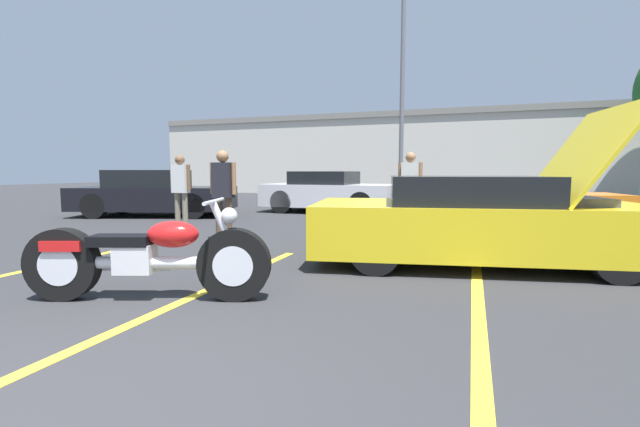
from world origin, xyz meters
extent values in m
cube|color=yellow|center=(-3.28, 2.33, 0.00)|extent=(0.12, 4.99, 0.01)
cube|color=yellow|center=(-0.58, 2.33, 0.00)|extent=(0.12, 4.99, 0.01)
cube|color=yellow|center=(2.12, 2.33, 0.00)|extent=(0.12, 4.99, 0.01)
cube|color=beige|center=(0.00, 23.32, 2.20)|extent=(32.00, 4.00, 4.40)
cube|color=gray|center=(0.00, 23.32, 4.25)|extent=(32.00, 4.20, 0.30)
cylinder|color=slate|center=(-0.73, 16.52, 4.31)|extent=(0.18, 0.18, 8.61)
cylinder|color=black|center=(-0.12, 2.44, 0.35)|extent=(0.72, 0.38, 0.71)
cylinder|color=black|center=(-1.71, 1.89, 0.35)|extent=(0.72, 0.38, 0.71)
cylinder|color=silver|center=(-0.12, 2.44, 0.35)|extent=(0.42, 0.29, 0.39)
cylinder|color=silver|center=(-1.71, 1.89, 0.35)|extent=(0.42, 0.29, 0.39)
cylinder|color=silver|center=(-0.92, 2.17, 0.37)|extent=(1.39, 0.58, 0.12)
cube|color=silver|center=(-1.04, 2.13, 0.41)|extent=(0.42, 0.35, 0.28)
ellipsoid|color=red|center=(-0.68, 2.25, 0.65)|extent=(0.56, 0.43, 0.26)
cube|color=black|center=(-1.16, 2.08, 0.59)|extent=(0.63, 0.44, 0.10)
cube|color=red|center=(-1.67, 1.90, 0.55)|extent=(0.44, 0.34, 0.10)
cylinder|color=silver|center=(-0.20, 2.42, 0.68)|extent=(0.31, 0.17, 0.63)
cylinder|color=silver|center=(-0.30, 2.38, 0.97)|extent=(0.26, 0.67, 0.04)
sphere|color=silver|center=(-0.16, 2.43, 0.83)|extent=(0.16, 0.16, 0.16)
cylinder|color=silver|center=(-1.31, 2.15, 0.31)|extent=(1.06, 0.44, 0.09)
cube|color=yellow|center=(2.12, 5.02, 0.50)|extent=(4.66, 2.72, 0.66)
cube|color=black|center=(1.95, 4.98, 1.01)|extent=(2.26, 2.08, 0.37)
cylinder|color=black|center=(3.61, 4.43, 0.30)|extent=(0.64, 0.33, 0.61)
cylinder|color=black|center=(3.29, 6.11, 0.30)|extent=(0.64, 0.33, 0.61)
cylinder|color=black|center=(0.94, 3.92, 0.30)|extent=(0.64, 0.33, 0.61)
cylinder|color=black|center=(0.63, 5.60, 0.30)|extent=(0.64, 0.33, 0.61)
cube|color=yellow|center=(3.34, 5.25, 1.45)|extent=(1.23, 1.92, 1.28)
cube|color=#4C4C51|center=(3.30, 5.24, 0.79)|extent=(0.79, 1.16, 0.28)
cube|color=black|center=(-6.46, 8.75, 0.50)|extent=(4.67, 3.07, 0.63)
cube|color=black|center=(-6.63, 8.69, 1.06)|extent=(2.36, 2.15, 0.48)
cylinder|color=black|center=(-4.94, 8.42, 0.34)|extent=(0.72, 0.42, 0.68)
cylinder|color=black|center=(-5.44, 9.92, 0.34)|extent=(0.72, 0.42, 0.68)
cylinder|color=black|center=(-7.48, 7.58, 0.34)|extent=(0.72, 0.42, 0.68)
cylinder|color=black|center=(-7.98, 9.07, 0.34)|extent=(0.72, 0.42, 0.68)
cube|color=orange|center=(3.26, 10.77, 0.45)|extent=(4.74, 2.39, 0.53)
cube|color=black|center=(3.09, 10.74, 0.89)|extent=(2.25, 1.84, 0.35)
cylinder|color=black|center=(4.77, 10.24, 0.34)|extent=(0.70, 0.32, 0.68)
cylinder|color=black|center=(4.54, 11.72, 0.34)|extent=(0.70, 0.32, 0.68)
cylinder|color=black|center=(1.99, 9.81, 0.34)|extent=(0.70, 0.32, 0.68)
cylinder|color=black|center=(1.76, 11.29, 0.34)|extent=(0.70, 0.32, 0.68)
cube|color=silver|center=(-2.12, 11.42, 0.53)|extent=(4.06, 1.98, 0.68)
cube|color=black|center=(-2.28, 11.43, 1.07)|extent=(1.85, 1.73, 0.39)
cylinder|color=black|center=(-0.90, 10.56, 0.35)|extent=(0.70, 0.24, 0.70)
cylinder|color=black|center=(-0.85, 12.21, 0.35)|extent=(0.70, 0.24, 0.70)
cylinder|color=black|center=(-3.38, 10.63, 0.35)|extent=(0.70, 0.24, 0.70)
cylinder|color=black|center=(-3.33, 12.28, 0.35)|extent=(0.70, 0.24, 0.70)
cylinder|color=gray|center=(-4.19, 6.82, 0.39)|extent=(0.12, 0.12, 0.79)
cylinder|color=gray|center=(-3.99, 6.82, 0.39)|extent=(0.12, 0.12, 0.79)
cube|color=white|center=(-4.09, 6.82, 1.10)|extent=(0.36, 0.20, 0.62)
cylinder|color=brown|center=(-4.31, 6.82, 1.13)|extent=(0.08, 0.08, 0.56)
cylinder|color=brown|center=(-3.87, 6.82, 1.13)|extent=(0.08, 0.08, 0.56)
sphere|color=brown|center=(-4.09, 6.82, 1.51)|extent=(0.21, 0.21, 0.21)
cylinder|color=brown|center=(0.67, 8.22, 0.41)|extent=(0.12, 0.12, 0.81)
cylinder|color=brown|center=(0.87, 8.22, 0.41)|extent=(0.12, 0.12, 0.81)
cube|color=white|center=(0.77, 8.22, 1.13)|extent=(0.36, 0.20, 0.64)
cylinder|color=#9E704C|center=(0.55, 8.22, 1.16)|extent=(0.08, 0.08, 0.58)
cylinder|color=#9E704C|center=(0.99, 8.22, 1.16)|extent=(0.08, 0.08, 0.58)
sphere|color=#9E704C|center=(0.77, 8.22, 1.56)|extent=(0.22, 0.22, 0.22)
cylinder|color=brown|center=(-2.25, 5.47, 0.40)|extent=(0.12, 0.12, 0.79)
cylinder|color=brown|center=(-2.05, 5.47, 0.40)|extent=(0.12, 0.12, 0.79)
cube|color=#26262D|center=(-2.15, 5.47, 1.10)|extent=(0.36, 0.20, 0.63)
cylinder|color=#9E704C|center=(-2.37, 5.47, 1.13)|extent=(0.08, 0.08, 0.56)
cylinder|color=#9E704C|center=(-1.93, 5.47, 1.13)|extent=(0.08, 0.08, 0.56)
sphere|color=#9E704C|center=(-2.15, 5.47, 1.52)|extent=(0.21, 0.21, 0.21)
camera|label=1|loc=(2.03, -1.13, 1.25)|focal=24.00mm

